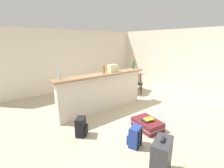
{
  "coord_description": "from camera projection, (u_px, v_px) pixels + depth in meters",
  "views": [
    {
      "loc": [
        -3.11,
        -3.42,
        2.05
      ],
      "look_at": [
        0.12,
        0.64,
        0.67
      ],
      "focal_mm": 26.1,
      "sensor_mm": 36.0,
      "label": 1
    }
  ],
  "objects": [
    {
      "name": "ground_plane",
      "position": [
        122.0,
        111.0,
        4.99
      ],
      "size": [
        13.0,
        13.0,
        0.05
      ],
      "primitive_type": "cube",
      "color": "#BCAD8E"
    },
    {
      "name": "wall_back",
      "position": [
        75.0,
        60.0,
        6.96
      ],
      "size": [
        6.6,
        0.1,
        2.5
      ],
      "primitive_type": "cube",
      "color": "silver",
      "rests_on": "ground_plane"
    },
    {
      "name": "wall_right",
      "position": [
        172.0,
        61.0,
        6.72
      ],
      "size": [
        0.1,
        6.0,
        2.5
      ],
      "primitive_type": "cube",
      "color": "silver",
      "rests_on": "ground_plane"
    },
    {
      "name": "partition_half_wall",
      "position": [
        103.0,
        93.0,
        4.84
      ],
      "size": [
        2.8,
        0.2,
        1.08
      ],
      "primitive_type": "cube",
      "color": "silver",
      "rests_on": "ground_plane"
    },
    {
      "name": "bar_countertop",
      "position": [
        103.0,
        75.0,
        4.69
      ],
      "size": [
        2.96,
        0.4,
        0.05
      ],
      "primitive_type": "cube",
      "color": "#93704C",
      "rests_on": "partition_half_wall"
    },
    {
      "name": "bottle_clear",
      "position": [
        59.0,
        75.0,
        3.93
      ],
      "size": [
        0.06,
        0.06,
        0.25
      ],
      "primitive_type": "cylinder",
      "color": "silver",
      "rests_on": "bar_countertop"
    },
    {
      "name": "bottle_amber",
      "position": [
        104.0,
        69.0,
        4.67
      ],
      "size": [
        0.06,
        0.06,
        0.24
      ],
      "primitive_type": "cylinder",
      "color": "#9E661E",
      "rests_on": "bar_countertop"
    },
    {
      "name": "bottle_green",
      "position": [
        134.0,
        65.0,
        5.45
      ],
      "size": [
        0.08,
        0.08,
        0.27
      ],
      "primitive_type": "cylinder",
      "color": "#2D6B38",
      "rests_on": "bar_countertop"
    },
    {
      "name": "grocery_bag",
      "position": [
        112.0,
        68.0,
        4.94
      ],
      "size": [
        0.26,
        0.18,
        0.22
      ],
      "primitive_type": "cube",
      "color": "beige",
      "rests_on": "bar_countertop"
    },
    {
      "name": "dining_table",
      "position": [
        126.0,
        76.0,
        6.72
      ],
      "size": [
        1.1,
        0.8,
        0.74
      ],
      "color": "brown",
      "rests_on": "ground_plane"
    },
    {
      "name": "dining_chair_near_partition",
      "position": [
        134.0,
        81.0,
        6.37
      ],
      "size": [
        0.42,
        0.42,
        0.93
      ],
      "color": "black",
      "rests_on": "ground_plane"
    },
    {
      "name": "suitcase_flat_maroon",
      "position": [
        147.0,
        124.0,
        3.92
      ],
      "size": [
        0.58,
        0.86,
        0.22
      ],
      "color": "maroon",
      "rests_on": "ground_plane"
    },
    {
      "name": "backpack_black",
      "position": [
        81.0,
        127.0,
        3.61
      ],
      "size": [
        0.34,
        0.34,
        0.42
      ],
      "color": "black",
      "rests_on": "ground_plane"
    },
    {
      "name": "backpack_blue",
      "position": [
        135.0,
        137.0,
        3.24
      ],
      "size": [
        0.32,
        0.3,
        0.42
      ],
      "color": "#233D93",
      "rests_on": "ground_plane"
    },
    {
      "name": "suitcase_upright_charcoal",
      "position": [
        161.0,
        158.0,
        2.47
      ],
      "size": [
        0.5,
        0.39,
        0.67
      ],
      "color": "#38383D",
      "rests_on": "ground_plane"
    },
    {
      "name": "book_stack",
      "position": [
        148.0,
        119.0,
        3.85
      ],
      "size": [
        0.27,
        0.24,
        0.06
      ],
      "color": "black",
      "rests_on": "suitcase_flat_maroon"
    }
  ]
}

